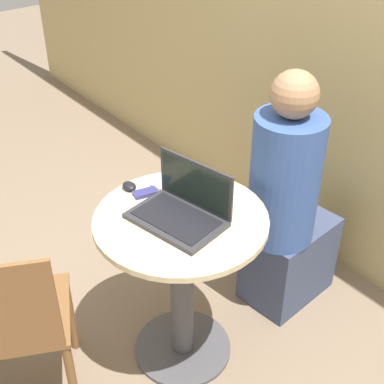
{
  "coord_description": "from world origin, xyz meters",
  "views": [
    {
      "loc": [
        1.32,
        -1.0,
        2.0
      ],
      "look_at": [
        0.01,
        0.05,
        0.86
      ],
      "focal_mm": 50.0,
      "sensor_mm": 36.0,
      "label": 1
    }
  ],
  "objects_px": {
    "cell_phone": "(146,193)",
    "person_seated": "(287,214)",
    "laptop": "(182,209)",
    "chair_empty": "(16,326)"
  },
  "relations": [
    {
      "from": "cell_phone",
      "to": "person_seated",
      "type": "height_order",
      "value": "person_seated"
    },
    {
      "from": "laptop",
      "to": "chair_empty",
      "type": "xyz_separation_m",
      "value": [
        -0.19,
        -0.65,
        -0.36
      ]
    },
    {
      "from": "laptop",
      "to": "cell_phone",
      "type": "height_order",
      "value": "laptop"
    },
    {
      "from": "laptop",
      "to": "chair_empty",
      "type": "relative_size",
      "value": 0.46
    },
    {
      "from": "cell_phone",
      "to": "chair_empty",
      "type": "bearing_deg",
      "value": -87.39
    },
    {
      "from": "cell_phone",
      "to": "chair_empty",
      "type": "xyz_separation_m",
      "value": [
        0.03,
        -0.63,
        -0.33
      ]
    },
    {
      "from": "laptop",
      "to": "cell_phone",
      "type": "bearing_deg",
      "value": -175.25
    },
    {
      "from": "chair_empty",
      "to": "person_seated",
      "type": "bearing_deg",
      "value": 79.95
    },
    {
      "from": "person_seated",
      "to": "chair_empty",
      "type": "bearing_deg",
      "value": -100.05
    },
    {
      "from": "laptop",
      "to": "person_seated",
      "type": "height_order",
      "value": "person_seated"
    }
  ]
}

